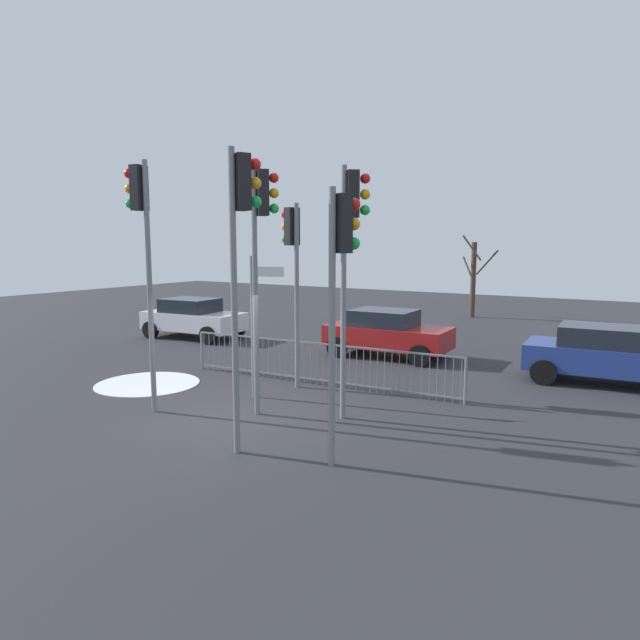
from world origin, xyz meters
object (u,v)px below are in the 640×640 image
at_px(traffic_light_mid_right, 293,254).
at_px(bare_tree_left, 474,277).
at_px(traffic_light_foreground_right, 261,235).
at_px(traffic_light_rear_left, 241,234).
at_px(car_blue_near, 604,354).
at_px(traffic_light_foreground_left, 351,236).
at_px(car_red_far, 387,332).
at_px(direction_sign_post, 255,319).
at_px(car_white_mid, 193,317).
at_px(traffic_light_mid_left, 340,264).
at_px(traffic_light_rear_right, 142,231).

distance_m(traffic_light_mid_right, bare_tree_left, 15.33).
height_order(traffic_light_mid_right, traffic_light_foreground_right, traffic_light_foreground_right).
height_order(traffic_light_rear_left, car_blue_near, traffic_light_rear_left).
xyz_separation_m(car_blue_near, bare_tree_left, (-6.67, 10.91, 1.14)).
relative_size(traffic_light_foreground_left, car_red_far, 1.30).
bearing_deg(car_blue_near, bare_tree_left, 118.10).
relative_size(direction_sign_post, car_blue_near, 0.84).
xyz_separation_m(traffic_light_rear_left, car_white_mid, (-9.06, 7.99, -2.93)).
xyz_separation_m(traffic_light_mid_right, traffic_light_foreground_left, (2.42, -1.50, 0.39)).
distance_m(traffic_light_mid_right, car_white_mid, 8.64).
xyz_separation_m(car_white_mid, car_blue_near, (13.78, 0.44, 0.00)).
relative_size(traffic_light_mid_right, car_blue_near, 1.15).
height_order(traffic_light_mid_left, traffic_light_foreground_left, traffic_light_foreground_left).
xyz_separation_m(traffic_light_foreground_left, traffic_light_foreground_right, (-1.67, -0.69, 0.04)).
height_order(direction_sign_post, car_red_far, direction_sign_post).
relative_size(traffic_light_foreground_left, bare_tree_left, 1.29).
xyz_separation_m(traffic_light_mid_right, car_red_far, (0.40, 4.54, -2.51)).
distance_m(traffic_light_mid_right, traffic_light_foreground_right, 2.36).
bearing_deg(traffic_light_foreground_right, traffic_light_rear_left, -23.79).
bearing_deg(car_red_far, traffic_light_foreground_right, -89.35).
distance_m(car_white_mid, car_red_far, 7.70).
bearing_deg(car_white_mid, traffic_light_mid_left, -39.55).
distance_m(traffic_light_rear_right, traffic_light_rear_left, 3.30).
bearing_deg(car_red_far, traffic_light_rear_right, -105.37).
xyz_separation_m(traffic_light_foreground_left, direction_sign_post, (-2.58, 0.22, -1.85)).
xyz_separation_m(traffic_light_rear_left, car_red_far, (-1.39, 8.61, -2.93)).
distance_m(traffic_light_rear_left, car_blue_near, 10.09).
bearing_deg(bare_tree_left, traffic_light_rear_left, -84.24).
distance_m(traffic_light_mid_left, traffic_light_foreground_right, 3.10).
xyz_separation_m(traffic_light_foreground_left, traffic_light_rear_left, (-0.63, -2.56, 0.02)).
distance_m(car_blue_near, bare_tree_left, 12.83).
bearing_deg(car_white_mid, car_red_far, 0.44).
bearing_deg(direction_sign_post, traffic_light_foreground_left, -25.15).
distance_m(traffic_light_mid_right, car_red_far, 5.21).
bearing_deg(traffic_light_rear_left, traffic_light_mid_right, 139.65).
distance_m(car_red_far, bare_tree_left, 10.80).
xyz_separation_m(traffic_light_rear_right, direction_sign_post, (1.26, 2.04, -1.97)).
height_order(traffic_light_mid_left, traffic_light_foreground_right, traffic_light_foreground_right).
height_order(traffic_light_foreground_right, car_red_far, traffic_light_foreground_right).
bearing_deg(direction_sign_post, car_blue_near, 19.94).
distance_m(traffic_light_foreground_left, direction_sign_post, 3.19).
height_order(traffic_light_rear_left, direction_sign_post, traffic_light_rear_left).
distance_m(traffic_light_rear_right, car_blue_near, 11.45).
relative_size(direction_sign_post, bare_tree_left, 0.84).
xyz_separation_m(traffic_light_mid_right, traffic_light_foreground_right, (0.75, -2.19, 0.43)).
relative_size(traffic_light_rear_right, direction_sign_post, 1.60).
relative_size(traffic_light_mid_left, car_white_mid, 1.12).
relative_size(traffic_light_foreground_left, car_white_mid, 1.28).
bearing_deg(bare_tree_left, traffic_light_foreground_right, -87.01).
distance_m(traffic_light_mid_left, traffic_light_rear_right, 4.90).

